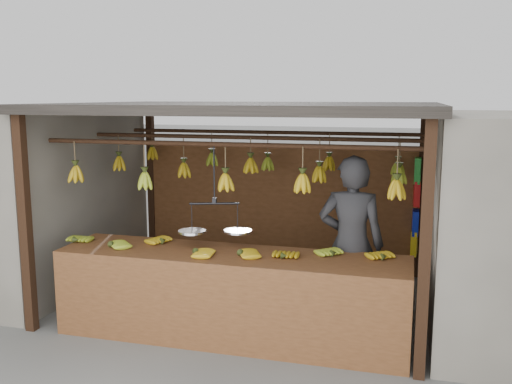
% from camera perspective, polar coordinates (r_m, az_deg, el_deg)
% --- Properties ---
extents(ground, '(80.00, 80.00, 0.00)m').
position_cam_1_polar(ground, '(7.16, -0.65, -10.71)').
color(ground, '#5B5B57').
extents(stall, '(4.30, 3.30, 2.40)m').
position_cam_1_polar(stall, '(7.05, 0.06, 5.43)').
color(stall, black).
rests_on(stall, ground).
extents(counter, '(3.64, 0.82, 0.96)m').
position_cam_1_polar(counter, '(5.78, -2.94, -8.27)').
color(counter, brown).
rests_on(counter, ground).
extents(hanging_bananas, '(3.64, 2.25, 0.38)m').
position_cam_1_polar(hanging_bananas, '(6.76, -0.69, 2.22)').
color(hanging_bananas, '#AF8A12').
rests_on(hanging_bananas, ground).
extents(balance_scale, '(0.73, 0.42, 0.92)m').
position_cam_1_polar(balance_scale, '(5.94, -4.14, -3.51)').
color(balance_scale, black).
rests_on(balance_scale, ground).
extents(vendor, '(0.69, 0.46, 1.89)m').
position_cam_1_polar(vendor, '(6.08, 9.49, -5.21)').
color(vendor, '#262628').
rests_on(vendor, ground).
extents(bag_bundles, '(0.08, 0.26, 1.32)m').
position_cam_1_polar(bag_bundles, '(7.94, 15.71, -1.50)').
color(bag_bundles, '#199926').
rests_on(bag_bundles, ground).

